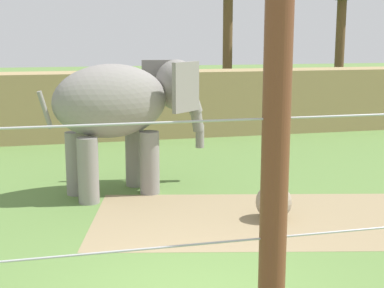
# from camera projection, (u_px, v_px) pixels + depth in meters

# --- Properties ---
(dirt_patch) EXTENTS (7.39, 4.84, 0.01)m
(dirt_patch) POSITION_uv_depth(u_px,v_px,m) (268.00, 219.00, 10.90)
(dirt_patch) COLOR #937F5B
(dirt_patch) RESTS_ON ground
(embankment_wall) EXTENTS (36.00, 1.80, 2.30)m
(embankment_wall) POSITION_uv_depth(u_px,v_px,m) (105.00, 105.00, 19.44)
(embankment_wall) COLOR tan
(embankment_wall) RESTS_ON ground
(elephant) EXTENTS (3.90, 2.23, 2.98)m
(elephant) POSITION_uv_depth(u_px,v_px,m) (124.00, 106.00, 12.43)
(elephant) COLOR gray
(elephant) RESTS_ON ground
(enrichment_ball) EXTENTS (0.70, 0.70, 0.70)m
(enrichment_ball) POSITION_uv_depth(u_px,v_px,m) (274.00, 202.00, 10.81)
(enrichment_ball) COLOR gray
(enrichment_ball) RESTS_ON ground
(cable_fence) EXTENTS (12.46, 0.24, 4.05)m
(cable_fence) POSITION_uv_depth(u_px,v_px,m) (261.00, 211.00, 4.80)
(cable_fence) COLOR brown
(cable_fence) RESTS_ON ground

